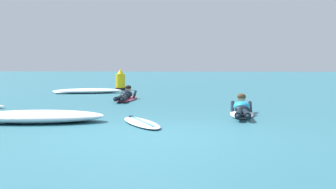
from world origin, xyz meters
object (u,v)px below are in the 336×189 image
(surfer_near, at_px, (242,110))
(channel_marker_buoy, at_px, (120,82))
(surfer_far, at_px, (126,96))
(drifting_surfboard, at_px, (141,122))

(surfer_near, height_order, channel_marker_buoy, channel_marker_buoy)
(surfer_far, relative_size, drifting_surfboard, 1.42)
(surfer_near, height_order, drifting_surfboard, surfer_near)
(surfer_far, bearing_deg, surfer_near, -48.26)
(surfer_far, relative_size, channel_marker_buoy, 2.74)
(surfer_near, xyz_separation_m, surfer_far, (-3.60, 4.04, -0.01))
(surfer_near, distance_m, channel_marker_buoy, 10.94)
(surfer_near, relative_size, channel_marker_buoy, 2.54)
(surfer_near, relative_size, surfer_far, 0.93)
(surfer_far, distance_m, channel_marker_buoy, 5.88)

